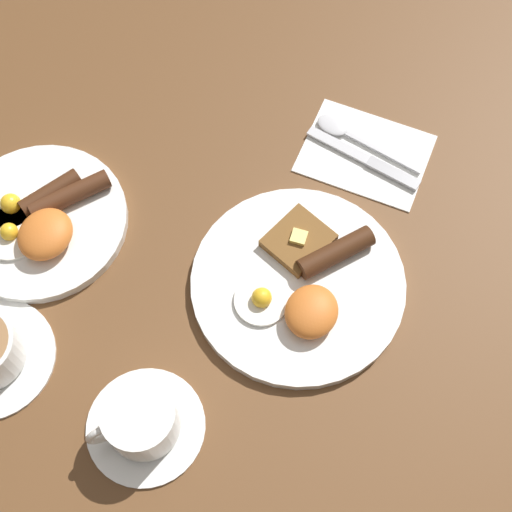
% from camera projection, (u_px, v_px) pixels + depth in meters
% --- Properties ---
extents(ground_plane, '(3.00, 3.00, 0.00)m').
position_uv_depth(ground_plane, '(298.00, 286.00, 0.93)').
color(ground_plane, brown).
extents(breakfast_plate_near, '(0.28, 0.28, 0.05)m').
position_uv_depth(breakfast_plate_near, '(300.00, 283.00, 0.92)').
color(breakfast_plate_near, white).
rests_on(breakfast_plate_near, ground_plane).
extents(breakfast_plate_far, '(0.24, 0.24, 0.05)m').
position_uv_depth(breakfast_plate_far, '(41.00, 220.00, 0.96)').
color(breakfast_plate_far, white).
rests_on(breakfast_plate_far, ground_plane).
extents(teacup_near, '(0.14, 0.14, 0.07)m').
position_uv_depth(teacup_near, '(141.00, 421.00, 0.82)').
color(teacup_near, white).
rests_on(teacup_near, ground_plane).
extents(napkin, '(0.14, 0.18, 0.01)m').
position_uv_depth(napkin, '(365.00, 153.00, 1.02)').
color(napkin, white).
rests_on(napkin, ground_plane).
extents(knife, '(0.04, 0.18, 0.01)m').
position_uv_depth(knife, '(369.00, 161.00, 1.01)').
color(knife, silver).
rests_on(knife, napkin).
extents(spoon, '(0.04, 0.17, 0.01)m').
position_uv_depth(spoon, '(343.00, 131.00, 1.03)').
color(spoon, silver).
rests_on(spoon, napkin).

